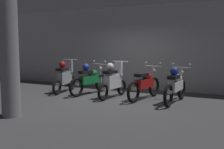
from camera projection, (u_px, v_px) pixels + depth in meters
ground_plane at (110, 99)px, 8.65m from camera, size 80.00×80.00×0.00m
back_wall at (138, 48)px, 10.67m from camera, size 16.00×0.30×3.19m
motorbike_slot_0 at (65, 77)px, 9.83m from camera, size 0.56×1.67×1.18m
motorbike_slot_1 at (90, 79)px, 9.44m from camera, size 0.61×1.93×1.15m
motorbike_slot_2 at (113, 80)px, 8.81m from camera, size 0.56×1.68×1.18m
motorbike_slot_3 at (145, 84)px, 8.55m from camera, size 0.60×1.94×1.15m
motorbike_slot_4 at (176, 85)px, 7.97m from camera, size 0.59×1.95×1.15m
support_pillar at (9, 50)px, 6.38m from camera, size 0.44×0.44×3.19m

